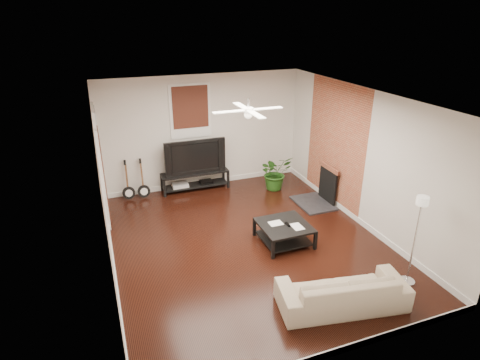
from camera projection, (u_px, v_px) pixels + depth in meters
name	position (u px, v px, depth m)	size (l,w,h in m)	color
room	(248.00, 175.00, 7.22)	(5.01, 6.01, 2.81)	black
brick_accent	(335.00, 145.00, 8.88)	(0.02, 2.20, 2.80)	#AD5438
fireplace	(320.00, 185.00, 9.15)	(0.80, 1.10, 0.92)	black
window_back	(190.00, 111.00, 9.46)	(1.00, 0.06, 1.30)	#3F1911
door_left	(102.00, 165.00, 8.12)	(0.08, 1.00, 2.50)	white
tv_stand	(195.00, 181.00, 9.97)	(1.67, 0.45, 0.47)	black
tv	(194.00, 155.00, 9.73)	(1.50, 0.20, 0.86)	black
coffee_table	(284.00, 233.00, 7.68)	(0.93, 0.93, 0.39)	black
sofa	(342.00, 290.00, 5.98)	(1.93, 0.75, 0.56)	#C0A690
floor_lamp	(415.00, 241.00, 6.31)	(0.26, 0.26, 1.57)	silver
potted_plant	(275.00, 172.00, 9.93)	(0.79, 0.68, 0.87)	#215217
guitar_left	(127.00, 181.00, 9.32)	(0.30, 0.21, 0.96)	black
guitar_right	(143.00, 179.00, 9.41)	(0.30, 0.21, 0.96)	black
ceiling_fan	(248.00, 110.00, 6.75)	(1.24, 1.24, 0.32)	white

